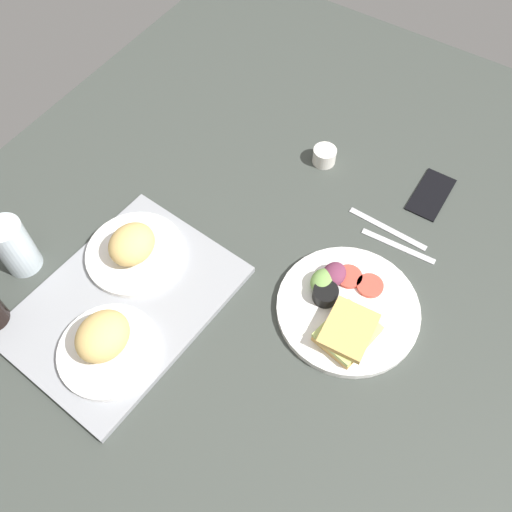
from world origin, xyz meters
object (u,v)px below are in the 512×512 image
object	(u,v)px
bread_plate_far	(134,249)
drinking_glass	(14,246)
bread_plate_near	(105,342)
fork	(398,246)
serving_tray	(125,303)
knife	(388,229)
plate_with_salad	(345,308)
cell_phone	(431,194)
espresso_cup	(324,156)

from	to	relation	value
bread_plate_far	drinking_glass	world-z (taller)	drinking_glass
bread_plate_near	fork	xyz separation A→B (cm)	(53.31, -36.61, -4.65)
serving_tray	knife	world-z (taller)	serving_tray
plate_with_salad	cell_phone	bearing A→B (deg)	-4.03
bread_plate_near	bread_plate_far	bearing A→B (deg)	25.70
serving_tray	cell_phone	xyz separation A→B (cm)	(61.17, -41.36, -0.40)
drinking_glass	espresso_cup	size ratio (longest dim) A/B	2.40
drinking_glass	plate_with_salad	bearing A→B (deg)	-66.81
knife	bread_plate_far	bearing A→B (deg)	43.32
serving_tray	bread_plate_near	distance (cm)	11.34
drinking_glass	cell_phone	distance (cm)	92.92
bread_plate_far	plate_with_salad	world-z (taller)	bread_plate_far
plate_with_salad	bread_plate_near	bearing A→B (deg)	133.67
serving_tray	bread_plate_far	size ratio (longest dim) A/B	2.14
cell_phone	drinking_glass	bearing A→B (deg)	134.05
bread_plate_near	cell_phone	world-z (taller)	bread_plate_near
plate_with_salad	bread_plate_far	bearing A→B (deg)	106.93
serving_tray	knife	xyz separation A→B (cm)	(46.73, -37.09, -0.55)
bread_plate_near	drinking_glass	bearing A→B (deg)	79.15
serving_tray	bread_plate_far	world-z (taller)	bread_plate_far
bread_plate_far	bread_plate_near	bearing A→B (deg)	-154.30
plate_with_salad	fork	distance (cm)	20.85
bread_plate_far	espresso_cup	xyz separation A→B (cm)	(46.87, -19.98, -2.48)
bread_plate_far	serving_tray	bearing A→B (deg)	-153.69
cell_phone	knife	bearing A→B (deg)	162.88
serving_tray	cell_phone	distance (cm)	73.85
drinking_glass	cell_phone	size ratio (longest dim) A/B	0.93
serving_tray	plate_with_salad	xyz separation A→B (cm)	(23.08, -38.68, 0.88)
drinking_glass	fork	world-z (taller)	drinking_glass
bread_plate_far	plate_with_salad	size ratio (longest dim) A/B	0.72
knife	plate_with_salad	bearing A→B (deg)	95.82
plate_with_salad	espresso_cup	world-z (taller)	plate_with_salad
knife	serving_tray	bearing A→B (deg)	53.54
bread_plate_near	plate_with_salad	size ratio (longest dim) A/B	0.67
bread_plate_near	espresso_cup	size ratio (longest dim) A/B	3.50
serving_tray	cell_phone	bearing A→B (deg)	-34.07
drinking_glass	bread_plate_near	bearing A→B (deg)	-100.85
plate_with_salad	espresso_cup	size ratio (longest dim) A/B	5.21
serving_tray	espresso_cup	distance (cm)	58.68
espresso_cup	knife	distance (cm)	24.18
fork	cell_phone	distance (cm)	17.44
knife	cell_phone	xyz separation A→B (cm)	(14.44, -4.27, 0.15)
fork	drinking_glass	bearing A→B (deg)	32.69
bread_plate_far	plate_with_salad	bearing A→B (deg)	-73.07
espresso_cup	fork	distance (cm)	29.07
bread_plate_far	espresso_cup	distance (cm)	51.01
serving_tray	fork	xyz separation A→B (cm)	(43.73, -41.09, -0.55)
bread_plate_far	drinking_glass	xyz separation A→B (cm)	(-13.84, 19.69, 2.24)
serving_tray	cell_phone	world-z (taller)	serving_tray
knife	fork	bearing A→B (deg)	145.11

